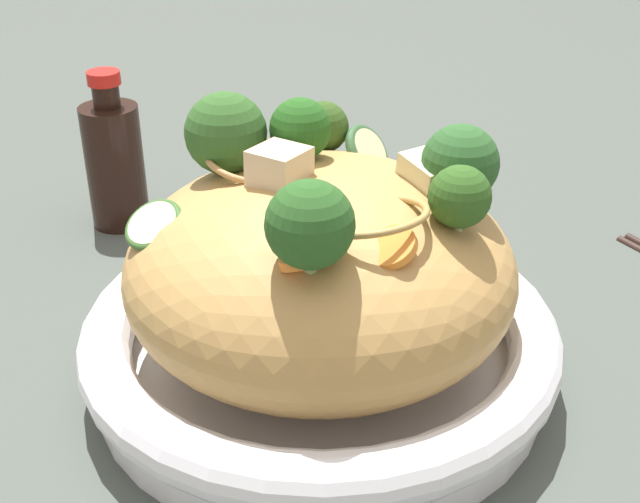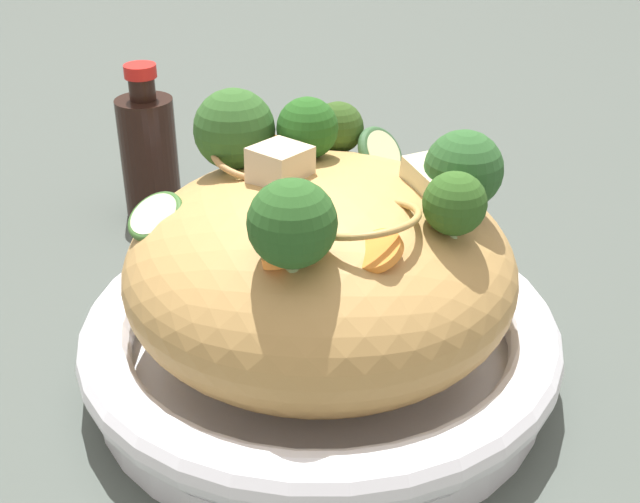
# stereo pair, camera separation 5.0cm
# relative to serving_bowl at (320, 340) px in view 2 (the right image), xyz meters

# --- Properties ---
(ground_plane) EXTENTS (3.00, 3.00, 0.00)m
(ground_plane) POSITION_rel_serving_bowl_xyz_m (0.00, 0.00, -0.03)
(ground_plane) COLOR #434B45
(serving_bowl) EXTENTS (0.31, 0.31, 0.05)m
(serving_bowl) POSITION_rel_serving_bowl_xyz_m (0.00, 0.00, 0.00)
(serving_bowl) COLOR white
(serving_bowl) RESTS_ON ground_plane
(noodle_heap) EXTENTS (0.24, 0.24, 0.13)m
(noodle_heap) POSITION_rel_serving_bowl_xyz_m (-0.00, -0.00, 0.05)
(noodle_heap) COLOR tan
(noodle_heap) RESTS_ON serving_bowl
(broccoli_florets) EXTENTS (0.20, 0.21, 0.07)m
(broccoli_florets) POSITION_rel_serving_bowl_xyz_m (-0.01, 0.00, 0.12)
(broccoli_florets) COLOR #A2B66F
(broccoli_florets) RESTS_ON serving_bowl
(carrot_coins) EXTENTS (0.12, 0.16, 0.02)m
(carrot_coins) POSITION_rel_serving_bowl_xyz_m (0.03, 0.02, 0.10)
(carrot_coins) COLOR orange
(carrot_coins) RESTS_ON serving_bowl
(zucchini_slices) EXTENTS (0.19, 0.09, 0.04)m
(zucchini_slices) POSITION_rel_serving_bowl_xyz_m (-0.03, -0.04, 0.10)
(zucchini_slices) COLOR beige
(zucchini_slices) RESTS_ON serving_bowl
(chicken_chunks) EXTENTS (0.10, 0.10, 0.04)m
(chicken_chunks) POSITION_rel_serving_bowl_xyz_m (-0.02, 0.01, 0.11)
(chicken_chunks) COLOR beige
(chicken_chunks) RESTS_ON serving_bowl
(soy_sauce_bottle) EXTENTS (0.05, 0.05, 0.14)m
(soy_sauce_bottle) POSITION_rel_serving_bowl_xyz_m (-0.09, -0.27, 0.03)
(soy_sauce_bottle) COLOR black
(soy_sauce_bottle) RESTS_ON ground_plane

